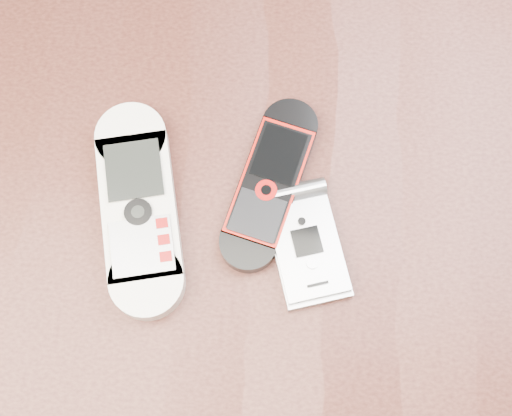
{
  "coord_description": "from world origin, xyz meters",
  "views": [
    {
      "loc": [
        0.01,
        -0.16,
        1.25
      ],
      "look_at": [
        0.01,
        0.0,
        0.76
      ],
      "focal_mm": 50.0,
      "sensor_mm": 36.0,
      "label": 1
    }
  ],
  "objects_px": {
    "nokia_white": "(139,208)",
    "motorola_razr": "(307,247)",
    "nokia_black_red": "(270,183)",
    "table": "(250,247)"
  },
  "relations": [
    {
      "from": "nokia_black_red",
      "to": "table",
      "type": "bearing_deg",
      "value": -108.11
    },
    {
      "from": "nokia_white",
      "to": "table",
      "type": "bearing_deg",
      "value": -8.88
    },
    {
      "from": "table",
      "to": "nokia_black_red",
      "type": "relative_size",
      "value": 8.69
    },
    {
      "from": "nokia_white",
      "to": "nokia_black_red",
      "type": "distance_m",
      "value": 0.1
    },
    {
      "from": "nokia_black_red",
      "to": "nokia_white",
      "type": "bearing_deg",
      "value": -149.44
    },
    {
      "from": "nokia_white",
      "to": "nokia_black_red",
      "type": "xyz_separation_m",
      "value": [
        0.09,
        0.02,
        -0.0
      ]
    },
    {
      "from": "table",
      "to": "nokia_black_red",
      "type": "bearing_deg",
      "value": 55.0
    },
    {
      "from": "motorola_razr",
      "to": "nokia_black_red",
      "type": "bearing_deg",
      "value": 105.88
    },
    {
      "from": "nokia_white",
      "to": "motorola_razr",
      "type": "relative_size",
      "value": 1.75
    },
    {
      "from": "table",
      "to": "nokia_white",
      "type": "bearing_deg",
      "value": -178.29
    }
  ]
}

